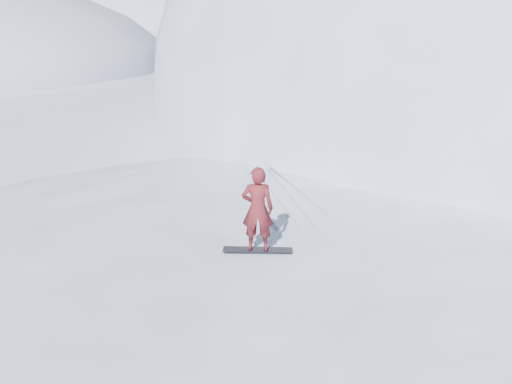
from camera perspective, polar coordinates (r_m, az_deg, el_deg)
ground at (r=13.53m, az=9.66°, el=-17.77°), size 400.00×400.00×0.00m
near_ridge at (r=16.17m, az=11.10°, el=-11.19°), size 36.00×28.00×4.80m
peak_shoulder at (r=34.01m, az=19.71°, el=4.24°), size 28.00×24.00×18.00m
far_ridge_c at (r=126.51m, az=-19.91°, el=14.33°), size 140.00×90.00×36.00m
wind_bumps at (r=15.16m, az=5.94°, el=-13.13°), size 16.00×14.40×1.00m
snowboard at (r=13.41m, az=0.15°, el=-5.79°), size 1.64×0.43×0.03m
snowboarder at (r=13.01m, az=0.16°, el=-1.72°), size 0.77×0.54×2.01m
board_tracks at (r=17.44m, az=2.26°, el=0.21°), size 2.58×5.95×0.04m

